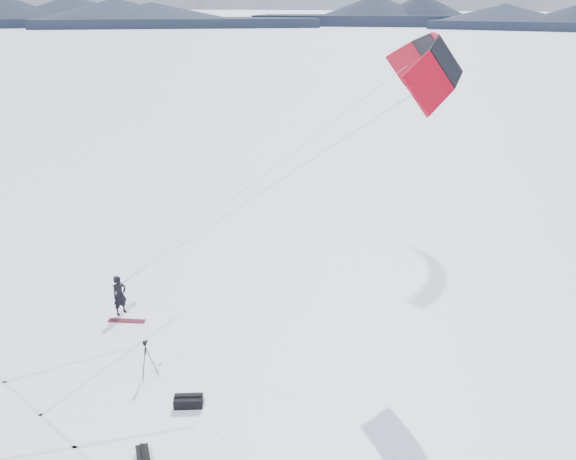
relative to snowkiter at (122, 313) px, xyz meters
The scene contains 9 objects.
ground 3.85m from the snowkiter, 44.52° to the right, with size 1800.00×1800.00×0.00m, color white.
horizon_hills 5.52m from the snowkiter, 44.52° to the right, with size 704.00×704.00×9.36m.
snow_tracks 2.72m from the snowkiter, 73.61° to the right, with size 13.93×9.84×0.01m.
snowkiter is the anchor object (origin of this frame).
snowboard 0.73m from the snowkiter, 31.87° to the right, with size 1.52×0.28×0.04m, color maroon.
tripod 4.85m from the snowkiter, 35.77° to the right, with size 0.63×0.60×1.43m.
gear_bag_a 6.96m from the snowkiter, 29.10° to the right, with size 1.01×0.84×0.41m.
gear_bag_b 8.68m from the snowkiter, 42.68° to the right, with size 0.79×0.77×0.34m.
power_kite 15.58m from the snowkiter, 22.52° to the left, with size 12.46×7.57×9.93m.
Camera 1 is at (13.08, -12.14, 12.13)m, focal length 35.00 mm.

